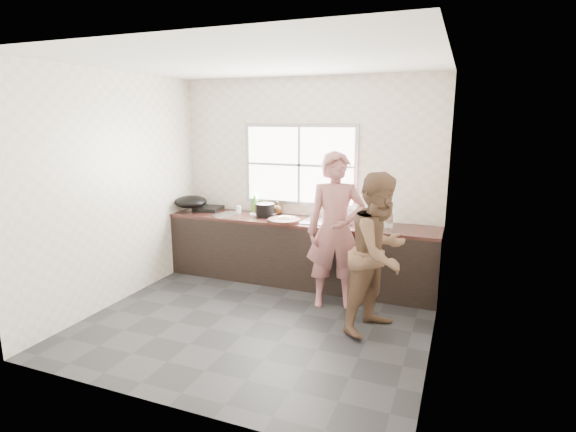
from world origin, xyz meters
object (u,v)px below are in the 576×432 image
at_px(bowl_held, 329,222).
at_px(black_pot, 265,210).
at_px(woman, 335,236).
at_px(glass_jar, 239,210).
at_px(bottle_green, 255,202).
at_px(person_side, 379,253).
at_px(bottle_brown_short, 277,208).
at_px(pot_lid_left, 222,216).
at_px(burner, 208,209).
at_px(plate_food, 257,214).
at_px(bottle_brown_tall, 259,208).
at_px(cutting_board, 284,220).
at_px(wok, 191,202).
at_px(pot_lid_right, 230,214).
at_px(bowl_crabs, 342,221).
at_px(dish_rack, 377,217).
at_px(bowl_mince, 287,219).

relative_size(bowl_held, black_pot, 0.79).
height_order(woman, glass_jar, woman).
bearing_deg(bottle_green, woman, -29.17).
height_order(person_side, bowl_held, person_side).
distance_m(bottle_brown_short, glass_jar, 0.55).
bearing_deg(pot_lid_left, black_pot, 17.89).
bearing_deg(burner, bottle_brown_short, 6.52).
height_order(plate_food, bottle_green, bottle_green).
distance_m(woman, plate_food, 1.46).
bearing_deg(bowl_held, woman, -64.95).
bearing_deg(plate_food, bottle_brown_tall, 89.98).
distance_m(cutting_board, wok, 1.48).
bearing_deg(plate_food, pot_lid_right, -163.52).
distance_m(bowl_held, bottle_brown_short, 0.89).
relative_size(black_pot, plate_food, 1.20).
height_order(black_pot, bottle_brown_tall, bottle_brown_tall).
xyz_separation_m(bowl_crabs, dish_rack, (0.45, -0.04, 0.10)).
bearing_deg(bowl_mince, pot_lid_right, 174.44).
bearing_deg(pot_lid_right, dish_rack, -1.25).
distance_m(cutting_board, dish_rack, 1.18).
xyz_separation_m(black_pot, dish_rack, (1.53, -0.07, 0.04)).
relative_size(woman, bowl_crabs, 8.15).
distance_m(woman, bowl_crabs, 0.54).
height_order(bottle_brown_tall, wok, wok).
bearing_deg(person_side, pot_lid_left, 94.04).
relative_size(woman, person_side, 1.02).
bearing_deg(person_side, bowl_held, 65.33).
height_order(person_side, bottle_brown_short, person_side).
xyz_separation_m(woman, bowl_crabs, (-0.06, 0.54, 0.05)).
bearing_deg(dish_rack, bowl_held, 170.81).
xyz_separation_m(plate_food, pot_lid_right, (-0.37, -0.11, -0.00)).
distance_m(bottle_brown_tall, dish_rack, 1.70).
bearing_deg(burner, bowl_held, -5.81).
height_order(black_pot, pot_lid_left, black_pot).
bearing_deg(bowl_mince, bowl_crabs, 6.46).
distance_m(black_pot, bottle_green, 0.34).
xyz_separation_m(bowl_mince, bowl_crabs, (0.72, 0.08, 0.01)).
distance_m(glass_jar, pot_lid_left, 0.28).
distance_m(bottle_brown_short, wok, 1.25).
xyz_separation_m(bottle_brown_short, wok, (-1.21, -0.30, 0.06)).
height_order(bowl_mince, bottle_brown_short, bottle_brown_short).
bearing_deg(bottle_green, bowl_crabs, -10.43).
bearing_deg(glass_jar, cutting_board, -18.83).
relative_size(cutting_board, burner, 1.17).
bearing_deg(bottle_brown_tall, pot_lid_left, -142.30).
xyz_separation_m(person_side, dish_rack, (-0.20, 0.94, 0.17)).
relative_size(bottle_brown_tall, wok, 0.41).
distance_m(wok, pot_lid_left, 0.58).
xyz_separation_m(black_pot, glass_jar, (-0.44, 0.07, -0.04)).
relative_size(cutting_board, bowl_mince, 2.04).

